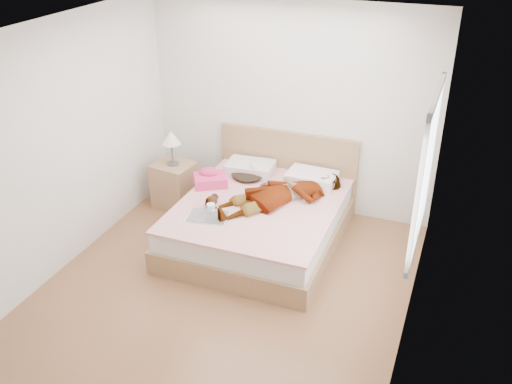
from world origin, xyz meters
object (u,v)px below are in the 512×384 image
at_px(woman, 280,190).
at_px(coffee_mug, 211,208).
at_px(towel, 210,178).
at_px(plush_toy, 212,200).
at_px(magazine, 208,217).
at_px(nightstand, 174,182).
at_px(bed, 262,217).
at_px(phone, 252,165).

height_order(woman, coffee_mug, woman).
height_order(towel, plush_toy, towel).
bearing_deg(woman, magazine, -90.24).
bearing_deg(coffee_mug, plush_toy, 112.91).
xyz_separation_m(towel, nightstand, (-0.61, 0.20, -0.25)).
bearing_deg(magazine, bed, 55.57).
relative_size(towel, nightstand, 0.47).
bearing_deg(nightstand, towel, -18.16).
bearing_deg(coffee_mug, nightstand, 138.29).
xyz_separation_m(coffee_mug, plush_toy, (-0.07, 0.16, 0.00)).
distance_m(phone, plush_toy, 0.83).
height_order(coffee_mug, nightstand, nightstand).
height_order(phone, magazine, phone).
bearing_deg(coffee_mug, phone, 84.42).
relative_size(magazine, plush_toy, 2.49).
xyz_separation_m(towel, coffee_mug, (0.31, -0.62, -0.03)).
bearing_deg(phone, nightstand, 139.13).
height_order(bed, plush_toy, bed).
bearing_deg(phone, towel, 171.58).
xyz_separation_m(bed, nightstand, (-1.33, 0.34, 0.07)).
relative_size(coffee_mug, plush_toy, 0.71).
height_order(woman, bed, bed).
xyz_separation_m(woman, plush_toy, (-0.66, -0.41, -0.06)).
distance_m(bed, towel, 0.80).
distance_m(towel, magazine, 0.80).
xyz_separation_m(woman, magazine, (-0.59, -0.68, -0.11)).
distance_m(bed, nightstand, 1.37).
bearing_deg(nightstand, magazine, -45.02).
bearing_deg(phone, bed, -106.77).
xyz_separation_m(phone, nightstand, (-1.02, -0.15, -0.34)).
bearing_deg(bed, phone, 122.58).
bearing_deg(plush_toy, coffee_mug, -67.09).
xyz_separation_m(woman, coffee_mug, (-0.59, -0.57, -0.06)).
distance_m(coffee_mug, plush_toy, 0.18).
xyz_separation_m(coffee_mug, nightstand, (-0.92, 0.82, -0.22)).
height_order(plush_toy, nightstand, nightstand).
bearing_deg(towel, woman, -3.06).
bearing_deg(towel, plush_toy, -62.15).
xyz_separation_m(woman, bed, (-0.19, -0.09, -0.35)).
bearing_deg(phone, magazine, -144.03).
height_order(bed, nightstand, nightstand).
xyz_separation_m(woman, nightstand, (-1.52, 0.25, -0.28)).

